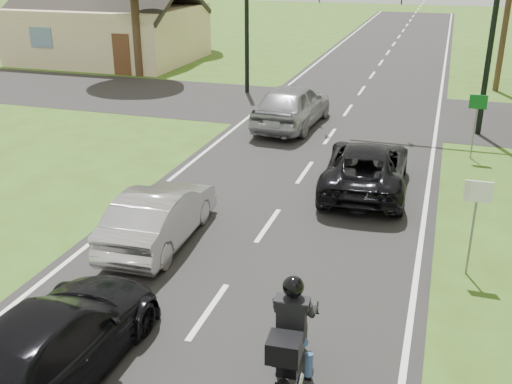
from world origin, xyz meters
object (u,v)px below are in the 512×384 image
dark_car_behind (52,342)px  motorcycle_rider (291,350)px  sign_white (476,205)px  silver_sedan (160,215)px  dark_suv (366,167)px  silver_suv (292,105)px  sign_green (477,111)px  traffic_signal (439,18)px

dark_car_behind → motorcycle_rider: bearing=-166.9°
motorcycle_rider → sign_white: sign_white is taller
dark_car_behind → silver_sedan: bearing=-83.1°
dark_suv → silver_suv: 6.76m
dark_car_behind → silver_suv: bearing=-89.1°
silver_sedan → sign_green: sign_green is taller
dark_suv → silver_sedan: 6.29m
silver_suv → dark_car_behind: silver_suv is taller
silver_sedan → sign_white: (6.86, 0.58, 0.92)m
dark_car_behind → traffic_signal: bearing=-106.1°
traffic_signal → sign_white: traffic_signal is taller
traffic_signal → dark_suv: bearing=-101.4°
dark_suv → traffic_signal: traffic_signal is taller
silver_suv → sign_white: size_ratio=2.35×
traffic_signal → sign_green: bearing=-62.6°
motorcycle_rider → silver_sedan: 5.87m
silver_suv → sign_white: bearing=126.3°
motorcycle_rider → sign_green: bearing=73.5°
motorcycle_rider → traffic_signal: bearing=81.5°
silver_sedan → dark_car_behind: size_ratio=0.88×
dark_suv → sign_white: (2.74, -4.18, 0.91)m
sign_green → dark_suv: bearing=-127.6°
silver_suv → sign_white: (6.37, -9.89, 0.73)m
sign_green → sign_white: bearing=-91.4°
dark_suv → silver_suv: bearing=-60.9°
sign_green → traffic_signal: bearing=117.4°
dark_suv → sign_white: sign_white is taller
dark_suv → dark_car_behind: size_ratio=1.05×
silver_sedan → sign_green: (7.06, 8.58, 0.92)m
sign_green → motorcycle_rider: bearing=-102.7°
sign_green → dark_car_behind: bearing=-115.8°
sign_green → silver_suv: bearing=164.0°
silver_suv → sign_white: 11.78m
motorcycle_rider → dark_suv: (-0.09, 8.85, -0.11)m
sign_white → traffic_signal: bearing=97.0°
motorcycle_rider → dark_car_behind: 3.75m
silver_suv → dark_car_behind: (0.05, -15.37, -0.18)m
silver_suv → silver_sedan: bearing=90.8°
dark_suv → traffic_signal: size_ratio=0.76×
dark_suv → traffic_signal: 7.78m
dark_car_behind → sign_white: (6.32, 5.48, 0.92)m
motorcycle_rider → sign_green: size_ratio=1.11×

